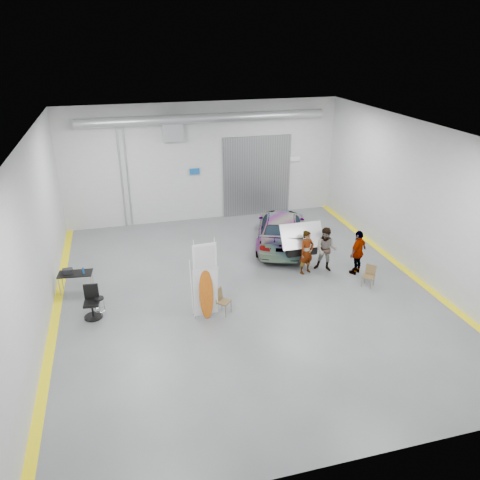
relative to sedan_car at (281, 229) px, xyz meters
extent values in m
plane|color=#595C60|center=(-2.74, -3.83, -0.77)|extent=(16.00, 16.00, 0.00)
cube|color=#B6B8BA|center=(-9.74, -3.83, 2.23)|extent=(0.02, 16.00, 6.00)
cube|color=#B6B8BA|center=(4.26, -3.83, 2.23)|extent=(0.02, 16.00, 6.00)
cube|color=#B6B8BA|center=(-2.74, 4.17, 2.23)|extent=(14.00, 0.02, 6.00)
cube|color=#B6B8BA|center=(-2.74, -11.83, 2.23)|extent=(14.00, 0.02, 6.00)
cube|color=white|center=(-2.74, -3.83, 5.23)|extent=(14.00, 16.00, 0.02)
cube|color=gray|center=(0.06, 4.09, 1.33)|extent=(3.60, 0.12, 4.20)
cube|color=#9A9DA3|center=(-4.24, 4.09, 4.03)|extent=(1.00, 0.50, 1.20)
cylinder|color=#9A9DA3|center=(-2.74, 3.57, 4.53)|extent=(11.90, 0.44, 0.44)
cube|color=#1453A4|center=(-3.24, 4.09, 1.83)|extent=(0.50, 0.04, 0.30)
cube|color=white|center=(2.06, 4.09, 2.13)|extent=(0.70, 0.04, 0.25)
cylinder|color=#9A9DA3|center=(-6.54, 4.09, 1.73)|extent=(0.08, 0.08, 5.00)
cylinder|color=#9A9DA3|center=(-6.84, 4.09, 1.73)|extent=(0.08, 0.08, 5.00)
cube|color=yellow|center=(-9.59, -3.83, -0.76)|extent=(0.30, 16.00, 0.01)
cube|color=yellow|center=(4.11, -3.83, -0.76)|extent=(0.30, 16.00, 0.01)
imported|color=silver|center=(0.00, 0.00, 0.00)|extent=(3.87, 5.70, 1.53)
imported|color=#936D50|center=(0.05, -2.94, 0.15)|extent=(0.77, 0.63, 1.84)
imported|color=teal|center=(0.89, -2.94, 0.17)|extent=(1.15, 1.08, 1.87)
imported|color=#A84F38|center=(2.02, -3.51, 0.17)|extent=(1.16, 0.96, 1.87)
cube|color=white|center=(-4.53, -5.09, 0.22)|extent=(0.84, 0.08, 1.77)
ellipsoid|color=orange|center=(-4.53, -5.17, 0.17)|extent=(0.51, 0.26, 1.87)
cube|color=white|center=(-4.53, -5.11, 1.55)|extent=(0.81, 0.08, 0.93)
cylinder|color=white|center=(-4.87, -5.09, 0.71)|extent=(0.02, 0.02, 2.95)
cylinder|color=white|center=(-4.18, -5.09, 0.71)|extent=(0.02, 0.02, 2.95)
cube|color=brown|center=(-3.89, -5.05, -0.30)|extent=(0.60, 0.61, 0.04)
cube|color=brown|center=(-3.89, -4.85, -0.06)|extent=(0.37, 0.38, 0.42)
cube|color=brown|center=(1.94, -4.63, -0.33)|extent=(0.56, 0.56, 0.04)
cube|color=brown|center=(1.94, -4.44, -0.10)|extent=(0.33, 0.36, 0.39)
cylinder|color=black|center=(-8.05, -4.07, -0.09)|extent=(0.34, 0.34, 0.05)
torus|color=silver|center=(-8.05, -4.07, -0.55)|extent=(0.36, 0.36, 0.02)
cylinder|color=#9A9DA3|center=(-9.48, -2.39, -0.39)|extent=(0.03, 0.03, 0.74)
cylinder|color=#9A9DA3|center=(-8.35, -2.39, -0.39)|extent=(0.03, 0.03, 0.74)
cylinder|color=#9A9DA3|center=(-9.48, -1.88, -0.39)|extent=(0.03, 0.03, 0.74)
cylinder|color=#9A9DA3|center=(-8.35, -1.88, -0.39)|extent=(0.03, 0.03, 0.74)
cube|color=black|center=(-8.92, -2.14, 0.00)|extent=(1.30, 0.75, 0.04)
cylinder|color=#184B94|center=(-8.61, -2.24, 0.13)|extent=(0.08, 0.08, 0.23)
cube|color=black|center=(-9.17, -2.08, 0.11)|extent=(0.36, 0.23, 0.19)
cylinder|color=black|center=(-8.30, -4.16, -0.72)|extent=(0.62, 0.62, 0.04)
cylinder|color=black|center=(-8.30, -4.16, -0.45)|extent=(0.07, 0.07, 0.53)
cube|color=black|center=(-8.30, -4.16, -0.19)|extent=(0.56, 0.56, 0.08)
cube|color=black|center=(-8.30, -3.92, 0.15)|extent=(0.49, 0.11, 0.56)
cube|color=silver|center=(0.00, -2.39, 0.79)|extent=(1.79, 1.08, 0.04)
camera|label=1|loc=(-6.93, -18.66, 8.26)|focal=35.00mm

